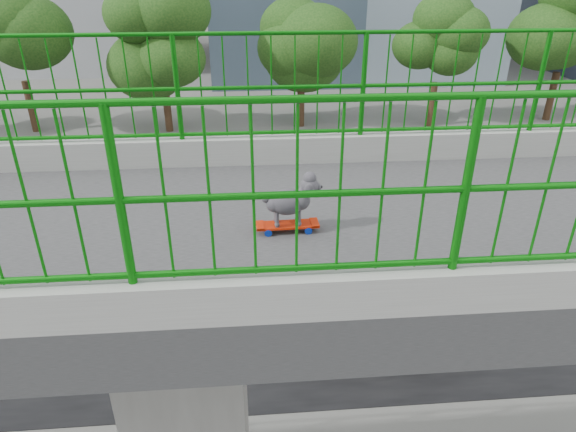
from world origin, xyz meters
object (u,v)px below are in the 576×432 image
(car_1, at_px, (15,275))
(car_7, at_px, (366,212))
(car_4, at_px, (231,157))
(poodle, at_px, (291,200))
(skateboard, at_px, (287,226))
(car_5, at_px, (383,324))
(car_2, at_px, (518,209))

(car_1, xyz_separation_m, car_7, (-3.20, 11.40, 0.05))
(car_4, bearing_deg, poodle, -176.44)
(car_4, bearing_deg, car_7, -141.37)
(skateboard, distance_m, car_4, 20.13)
(car_5, xyz_separation_m, car_7, (-6.40, 0.96, 0.02))
(car_1, relative_size, car_2, 0.87)
(skateboard, height_order, car_5, skateboard)
(car_5, bearing_deg, poodle, -25.26)
(poodle, xyz_separation_m, car_2, (-12.68, 9.86, -6.62))
(poodle, relative_size, car_1, 0.12)
(car_5, relative_size, car_7, 0.86)
(skateboard, distance_m, car_7, 14.70)
(car_2, xyz_separation_m, car_7, (0.00, -5.93, 0.08))
(skateboard, distance_m, car_1, 13.63)
(car_2, bearing_deg, car_1, 100.46)
(poodle, bearing_deg, car_7, 160.90)
(car_7, bearing_deg, car_1, 105.68)
(car_7, bearing_deg, poodle, 162.79)
(poodle, xyz_separation_m, car_1, (-9.48, -7.47, -6.60))
(car_1, height_order, car_2, car_1)
(poodle, relative_size, car_7, 0.10)
(skateboard, bearing_deg, car_2, 140.16)
(skateboard, xyz_separation_m, car_4, (-19.08, -1.16, -6.31))
(car_4, distance_m, car_5, 13.46)
(poodle, bearing_deg, car_5, 152.84)
(car_1, relative_size, car_7, 0.82)
(car_2, relative_size, car_7, 0.94)
(skateboard, distance_m, poodle, 0.24)
(skateboard, bearing_deg, car_4, -178.41)
(car_1, distance_m, car_2, 17.63)
(car_2, distance_m, car_4, 12.77)
(car_1, distance_m, car_7, 11.84)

